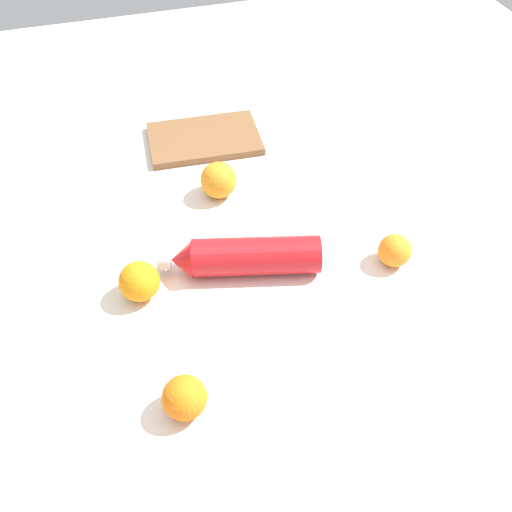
{
  "coord_description": "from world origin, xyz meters",
  "views": [
    {
      "loc": [
        0.19,
        0.71,
        0.8
      ],
      "look_at": [
        -0.01,
        0.03,
        0.04
      ],
      "focal_mm": 38.14,
      "sensor_mm": 36.0,
      "label": 1
    }
  ],
  "objects_px": {
    "water_bottle": "(243,256)",
    "orange_0": "(217,180)",
    "orange_2": "(395,251)",
    "cutting_board": "(204,139)",
    "orange_3": "(185,398)",
    "orange_1": "(139,281)"
  },
  "relations": [
    {
      "from": "water_bottle",
      "to": "orange_0",
      "type": "bearing_deg",
      "value": -77.36
    },
    {
      "from": "water_bottle",
      "to": "orange_1",
      "type": "height_order",
      "value": "orange_1"
    },
    {
      "from": "water_bottle",
      "to": "cutting_board",
      "type": "distance_m",
      "value": 0.44
    },
    {
      "from": "orange_0",
      "to": "orange_2",
      "type": "bearing_deg",
      "value": 133.27
    },
    {
      "from": "orange_2",
      "to": "orange_3",
      "type": "distance_m",
      "value": 0.49
    },
    {
      "from": "water_bottle",
      "to": "orange_2",
      "type": "xyz_separation_m",
      "value": [
        -0.29,
        0.07,
        -0.0
      ]
    },
    {
      "from": "cutting_board",
      "to": "orange_1",
      "type": "bearing_deg",
      "value": 67.14
    },
    {
      "from": "water_bottle",
      "to": "orange_2",
      "type": "bearing_deg",
      "value": -178.61
    },
    {
      "from": "water_bottle",
      "to": "cutting_board",
      "type": "relative_size",
      "value": 1.16
    },
    {
      "from": "orange_0",
      "to": "orange_3",
      "type": "height_order",
      "value": "orange_0"
    },
    {
      "from": "water_bottle",
      "to": "orange_2",
      "type": "distance_m",
      "value": 0.29
    },
    {
      "from": "orange_0",
      "to": "cutting_board",
      "type": "xyz_separation_m",
      "value": [
        -0.02,
        -0.2,
        -0.03
      ]
    },
    {
      "from": "orange_2",
      "to": "cutting_board",
      "type": "relative_size",
      "value": 0.24
    },
    {
      "from": "orange_1",
      "to": "orange_3",
      "type": "xyz_separation_m",
      "value": [
        -0.03,
        0.25,
        -0.0
      ]
    },
    {
      "from": "water_bottle",
      "to": "orange_1",
      "type": "distance_m",
      "value": 0.2
    },
    {
      "from": "orange_3",
      "to": "cutting_board",
      "type": "height_order",
      "value": "orange_3"
    },
    {
      "from": "water_bottle",
      "to": "orange_1",
      "type": "xyz_separation_m",
      "value": [
        0.2,
        0.01,
        0.0
      ]
    },
    {
      "from": "water_bottle",
      "to": "orange_1",
      "type": "bearing_deg",
      "value": 16.0
    },
    {
      "from": "orange_1",
      "to": "orange_2",
      "type": "distance_m",
      "value": 0.49
    },
    {
      "from": "cutting_board",
      "to": "water_bottle",
      "type": "bearing_deg",
      "value": 90.87
    },
    {
      "from": "water_bottle",
      "to": "orange_0",
      "type": "xyz_separation_m",
      "value": [
        -0.01,
        -0.23,
        0.0
      ]
    },
    {
      "from": "orange_2",
      "to": "orange_3",
      "type": "xyz_separation_m",
      "value": [
        0.46,
        0.19,
        0.0
      ]
    }
  ]
}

